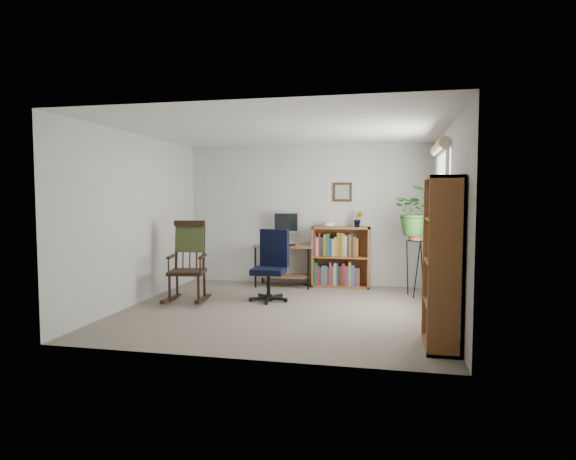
% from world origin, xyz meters
% --- Properties ---
extents(floor, '(4.20, 4.00, 0.00)m').
position_xyz_m(floor, '(0.00, 0.00, 0.00)').
color(floor, gray).
rests_on(floor, ground).
extents(ceiling, '(4.20, 4.00, 0.00)m').
position_xyz_m(ceiling, '(0.00, 0.00, 2.40)').
color(ceiling, silver).
rests_on(ceiling, ground).
extents(wall_back, '(4.20, 0.00, 2.40)m').
position_xyz_m(wall_back, '(0.00, 2.00, 1.20)').
color(wall_back, silver).
rests_on(wall_back, ground).
extents(wall_front, '(4.20, 0.00, 2.40)m').
position_xyz_m(wall_front, '(0.00, -2.00, 1.20)').
color(wall_front, silver).
rests_on(wall_front, ground).
extents(wall_left, '(0.00, 4.00, 2.40)m').
position_xyz_m(wall_left, '(-2.10, 0.00, 1.20)').
color(wall_left, silver).
rests_on(wall_left, ground).
extents(wall_right, '(0.00, 4.00, 2.40)m').
position_xyz_m(wall_right, '(2.10, 0.00, 1.20)').
color(wall_right, silver).
rests_on(wall_right, ground).
extents(window, '(0.12, 1.20, 1.50)m').
position_xyz_m(window, '(2.06, 0.30, 1.40)').
color(window, white).
rests_on(window, wall_right).
extents(desk, '(0.98, 0.54, 0.70)m').
position_xyz_m(desk, '(-0.33, 1.70, 0.35)').
color(desk, brown).
rests_on(desk, floor).
extents(monitor, '(0.46, 0.16, 0.56)m').
position_xyz_m(monitor, '(-0.33, 1.84, 0.98)').
color(monitor, '#B9B9BE').
rests_on(monitor, desk).
extents(keyboard, '(0.40, 0.15, 0.02)m').
position_xyz_m(keyboard, '(-0.33, 1.58, 0.72)').
color(keyboard, black).
rests_on(keyboard, desk).
extents(office_chair, '(0.67, 0.67, 1.05)m').
position_xyz_m(office_chair, '(-0.31, 0.50, 0.53)').
color(office_chair, black).
rests_on(office_chair, floor).
extents(rocking_chair, '(0.80, 1.12, 1.19)m').
position_xyz_m(rocking_chair, '(-1.46, 0.23, 0.59)').
color(rocking_chair, black).
rests_on(rocking_chair, floor).
extents(low_bookshelf, '(0.96, 0.32, 1.01)m').
position_xyz_m(low_bookshelf, '(0.61, 1.82, 0.51)').
color(low_bookshelf, '#935930').
rests_on(low_bookshelf, floor).
extents(tall_bookshelf, '(0.32, 0.75, 1.73)m').
position_xyz_m(tall_bookshelf, '(1.92, -1.22, 0.86)').
color(tall_bookshelf, '#935930').
rests_on(tall_bookshelf, floor).
extents(plant_stand, '(0.31, 0.31, 1.00)m').
position_xyz_m(plant_stand, '(1.80, 1.28, 0.50)').
color(plant_stand, black).
rests_on(plant_stand, floor).
extents(spider_plant, '(1.69, 1.88, 1.47)m').
position_xyz_m(spider_plant, '(1.80, 1.28, 1.66)').
color(spider_plant, '#2C6724').
rests_on(spider_plant, plant_stand).
extents(potted_plant_small, '(0.13, 0.24, 0.11)m').
position_xyz_m(potted_plant_small, '(0.89, 1.83, 1.07)').
color(potted_plant_small, '#2C6724').
rests_on(potted_plant_small, low_bookshelf).
extents(framed_picture, '(0.32, 0.04, 0.32)m').
position_xyz_m(framed_picture, '(0.61, 1.97, 1.60)').
color(framed_picture, black).
rests_on(framed_picture, wall_back).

